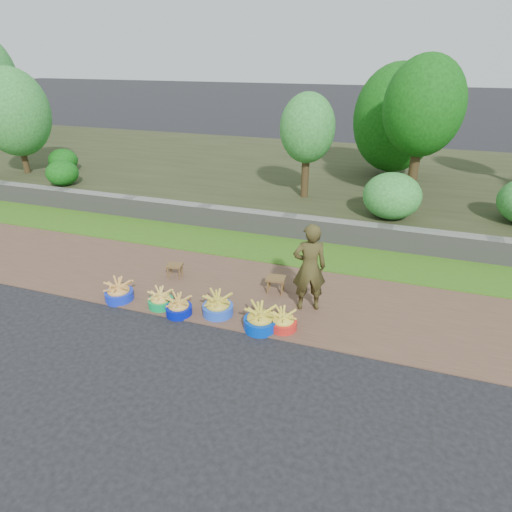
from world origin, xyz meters
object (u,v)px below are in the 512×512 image
(basin_a, at_px, (119,292))
(basin_d, at_px, (218,306))
(vendor_woman, at_px, (309,268))
(stool_left, at_px, (175,267))
(basin_e, at_px, (260,319))
(stool_right, at_px, (276,280))
(basin_f, at_px, (283,321))
(basin_c, at_px, (179,307))
(basin_b, at_px, (161,300))

(basin_a, bearing_deg, basin_d, 3.81)
(basin_a, height_order, vendor_woman, vendor_woman)
(basin_d, height_order, stool_left, basin_d)
(basin_e, distance_m, stool_right, 1.20)
(basin_d, xyz_separation_m, basin_f, (1.17, -0.05, -0.02))
(basin_c, height_order, stool_right, basin_c)
(basin_b, distance_m, basin_d, 1.06)
(basin_a, distance_m, stool_right, 2.86)
(basin_f, relative_size, stool_left, 1.32)
(stool_right, distance_m, vendor_woman, 0.94)
(basin_b, bearing_deg, basin_d, 5.25)
(stool_left, height_order, stool_right, stool_right)
(basin_d, relative_size, stool_right, 1.41)
(basin_e, bearing_deg, basin_b, 177.99)
(basin_e, distance_m, stool_left, 2.43)
(basin_d, xyz_separation_m, basin_e, (0.82, -0.16, 0.01))
(basin_f, distance_m, stool_right, 1.17)
(basin_a, distance_m, basin_c, 1.25)
(basin_e, bearing_deg, stool_left, 152.47)
(stool_left, bearing_deg, basin_c, -58.94)
(basin_f, bearing_deg, basin_e, -162.41)
(basin_c, bearing_deg, basin_a, 176.48)
(basin_d, distance_m, stool_left, 1.65)
(basin_e, distance_m, basin_f, 0.37)
(basin_b, bearing_deg, basin_e, -2.01)
(basin_b, distance_m, stool_right, 2.11)
(basin_a, height_order, basin_c, basin_a)
(basin_c, height_order, basin_d, basin_d)
(basin_d, relative_size, stool_left, 1.54)
(basin_a, bearing_deg, stool_left, 63.25)
(basin_c, height_order, basin_f, same)
(basin_e, height_order, stool_left, basin_e)
(basin_b, height_order, basin_c, basin_c)
(basin_f, distance_m, vendor_woman, 1.01)
(basin_f, height_order, stool_right, basin_f)
(basin_d, height_order, stool_right, basin_d)
(basin_d, distance_m, basin_e, 0.83)
(basin_e, bearing_deg, stool_right, 94.35)
(basin_e, bearing_deg, basin_d, 168.78)
(basin_b, bearing_deg, vendor_woman, 17.64)
(basin_c, xyz_separation_m, stool_right, (1.36, 1.23, 0.11))
(basin_b, height_order, stool_right, basin_b)
(basin_a, xyz_separation_m, stool_right, (2.61, 1.15, 0.09))
(basin_a, distance_m, basin_f, 3.06)
(basin_e, xyz_separation_m, stool_left, (-2.16, 1.12, 0.06))
(basin_e, height_order, basin_f, basin_e)
(basin_c, bearing_deg, stool_right, 42.04)
(basin_f, bearing_deg, stool_left, 158.01)
(basin_a, distance_m, basin_e, 2.71)
(basin_c, height_order, basin_e, basin_e)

